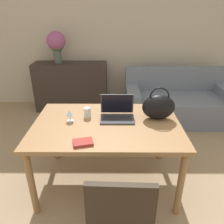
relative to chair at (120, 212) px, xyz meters
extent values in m
cube|color=#BCB29E|center=(0.02, 3.10, 0.86)|extent=(10.00, 0.06, 2.70)
cube|color=olive|center=(-0.11, 0.82, 0.22)|extent=(1.42, 0.95, 0.04)
cylinder|color=olive|center=(-0.76, 0.40, -0.14)|extent=(0.06, 0.06, 0.69)
cylinder|color=olive|center=(0.54, 0.40, -0.14)|extent=(0.06, 0.06, 0.69)
cylinder|color=olive|center=(-0.76, 1.24, -0.14)|extent=(0.06, 0.06, 0.69)
cylinder|color=olive|center=(0.54, 1.24, -0.14)|extent=(0.06, 0.06, 0.69)
cube|color=#2D2319|center=(0.00, 0.07, -0.05)|extent=(0.46, 0.46, 0.05)
cube|color=#2D2319|center=(0.00, -0.13, 0.17)|extent=(0.42, 0.05, 0.40)
cylinder|color=#2D2319|center=(-0.18, 0.26, -0.28)|extent=(0.04, 0.04, 0.41)
cylinder|color=#2D2319|center=(0.19, 0.25, -0.28)|extent=(0.04, 0.04, 0.41)
cube|color=slate|center=(1.04, 2.34, -0.28)|extent=(1.75, 0.90, 0.42)
cube|color=slate|center=(1.04, 2.70, 0.13)|extent=(1.75, 0.20, 0.40)
cube|color=slate|center=(0.27, 2.34, -0.21)|extent=(0.20, 0.90, 0.56)
cube|color=slate|center=(1.82, 2.34, -0.21)|extent=(0.20, 0.90, 0.56)
cube|color=#332823|center=(-0.82, 2.78, -0.05)|extent=(1.30, 0.40, 0.87)
cube|color=#38383D|center=(-0.01, 0.89, 0.25)|extent=(0.34, 0.21, 0.02)
cube|color=black|center=(-0.01, 0.88, 0.26)|extent=(0.29, 0.14, 0.00)
cube|color=#38383D|center=(-0.01, 1.02, 0.36)|extent=(0.34, 0.04, 0.21)
cube|color=black|center=(-0.01, 1.01, 0.36)|extent=(0.31, 0.03, 0.19)
cylinder|color=silver|center=(-0.31, 0.95, 0.29)|extent=(0.07, 0.07, 0.10)
cylinder|color=silver|center=(-0.47, 0.86, 0.25)|extent=(0.07, 0.07, 0.01)
cylinder|color=silver|center=(-0.47, 0.86, 0.28)|extent=(0.01, 0.01, 0.06)
cone|color=silver|center=(-0.47, 0.86, 0.33)|extent=(0.08, 0.08, 0.06)
ellipsoid|color=black|center=(0.40, 0.92, 0.37)|extent=(0.32, 0.18, 0.26)
torus|color=black|center=(0.40, 0.92, 0.48)|extent=(0.19, 0.01, 0.19)
cylinder|color=#47564C|center=(-1.02, 2.79, 0.51)|extent=(0.13, 0.13, 0.25)
sphere|color=#3D6B38|center=(-1.02, 2.79, 0.69)|extent=(0.24, 0.24, 0.24)
sphere|color=#994C7F|center=(-1.02, 2.79, 0.76)|extent=(0.32, 0.32, 0.32)
cube|color=maroon|center=(-0.30, 0.46, 0.25)|extent=(0.19, 0.15, 0.02)
camera|label=1|loc=(-0.05, -1.05, 1.25)|focal=35.00mm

